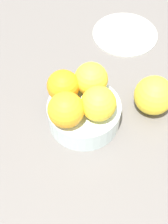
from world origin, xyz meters
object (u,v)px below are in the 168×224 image
object	(u,v)px
orange_in_bowl_0	(99,104)
side_plate	(125,33)
fruit_bowl	(84,114)
orange_in_bowl_1	(63,86)
orange_in_bowl_2	(66,110)
orange_in_bowl_3	(91,79)
orange_loose_0	(153,94)

from	to	relation	value
orange_in_bowl_0	side_plate	distance (cm)	30.72
fruit_bowl	orange_in_bowl_1	bearing A→B (deg)	-134.75
fruit_bowl	orange_in_bowl_2	distance (cm)	7.69
orange_in_bowl_2	orange_in_bowl_3	world-z (taller)	orange_in_bowl_2
orange_in_bowl_0	orange_in_bowl_2	distance (cm)	6.11
side_plate	orange_in_bowl_3	bearing A→B (deg)	-35.56
fruit_bowl	orange_in_bowl_2	size ratio (longest dim) A/B	2.16
orange_in_bowl_0	orange_in_bowl_1	size ratio (longest dim) A/B	1.05
orange_in_bowl_2	side_plate	distance (cm)	34.02
orange_in_bowl_1	orange_in_bowl_3	size ratio (longest dim) A/B	0.96
orange_in_bowl_3	orange_loose_0	world-z (taller)	orange_in_bowl_3
fruit_bowl	orange_loose_0	distance (cm)	14.79
fruit_bowl	orange_in_bowl_2	world-z (taller)	orange_in_bowl_2
orange_in_bowl_0	orange_in_bowl_1	world-z (taller)	orange_in_bowl_0
fruit_bowl	orange_in_bowl_0	size ratio (longest dim) A/B	2.20
orange_in_bowl_0	orange_in_bowl_3	bearing A→B (deg)	178.49
orange_in_bowl_3	fruit_bowl	bearing A→B (deg)	-32.42
orange_in_bowl_1	orange_loose_0	xyz separation A→B (cm)	(2.94, 18.00, -4.21)
orange_in_bowl_0	orange_loose_0	xyz separation A→B (cm)	(-2.87, 12.56, -4.37)
orange_in_bowl_1	orange_in_bowl_3	xyz separation A→B (cm)	(-0.33, 5.60, 0.14)
orange_in_bowl_3	orange_loose_0	distance (cm)	13.54
orange_in_bowl_3	side_plate	xyz separation A→B (cm)	(-19.81, 14.16, -8.04)
orange_in_bowl_0	orange_in_bowl_1	bearing A→B (deg)	-136.89
fruit_bowl	side_plate	distance (cm)	28.70
orange_loose_0	fruit_bowl	bearing A→B (deg)	-88.67
orange_in_bowl_3	orange_loose_0	bearing A→B (deg)	75.21
orange_in_bowl_0	orange_in_bowl_2	size ratio (longest dim) A/B	0.98
orange_in_bowl_2	orange_loose_0	world-z (taller)	orange_in_bowl_2
orange_loose_0	orange_in_bowl_3	bearing A→B (deg)	-104.79
orange_in_bowl_2	side_plate	world-z (taller)	orange_in_bowl_2
orange_in_bowl_1	fruit_bowl	bearing A→B (deg)	45.25
fruit_bowl	side_plate	bearing A→B (deg)	144.91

